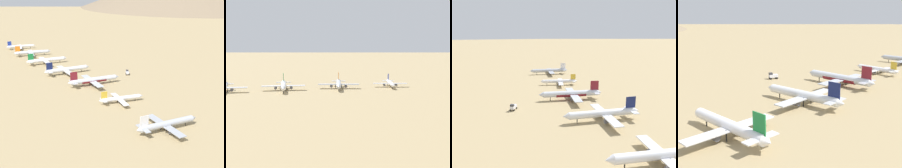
{
  "view_description": "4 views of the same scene",
  "coord_description": "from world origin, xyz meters",
  "views": [
    {
      "loc": [
        -104.31,
        -256.14,
        77.77
      ],
      "look_at": [
        13.11,
        -54.07,
        3.15
      ],
      "focal_mm": 52.38,
      "sensor_mm": 36.0,
      "label": 1
    },
    {
      "loc": [
        259.94,
        27.05,
        38.35
      ],
      "look_at": [
        -9.11,
        83.9,
        3.27
      ],
      "focal_mm": 56.97,
      "sensor_mm": 36.0,
      "label": 2
    },
    {
      "loc": [
        46.11,
        105.44,
        47.09
      ],
      "look_at": [
        4.77,
        -58.98,
        6.57
      ],
      "focal_mm": 38.11,
      "sensor_mm": 36.0,
      "label": 3
    },
    {
      "loc": [
        -76.22,
        96.46,
        38.35
      ],
      "look_at": [
        9.5,
        -5.39,
        6.49
      ],
      "focal_mm": 48.12,
      "sensor_mm": 36.0,
      "label": 4
    }
  ],
  "objects": [
    {
      "name": "parked_jet_4",
      "position": [
        -4.95,
        41.39,
        3.9
      ],
      "size": [
        40.16,
        32.64,
        11.58
      ],
      "color": "white",
      "rests_on": "ground"
    },
    {
      "name": "parked_jet_5",
      "position": [
        -6.23,
        83.77,
        3.81
      ],
      "size": [
        39.03,
        31.99,
        11.33
      ],
      "color": "silver",
      "rests_on": "ground"
    },
    {
      "name": "parked_jet_6",
      "position": [
        -6.83,
        126.14,
        3.25
      ],
      "size": [
        33.21,
        27.23,
        9.65
      ],
      "color": "white",
      "rests_on": "ground"
    }
  ]
}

